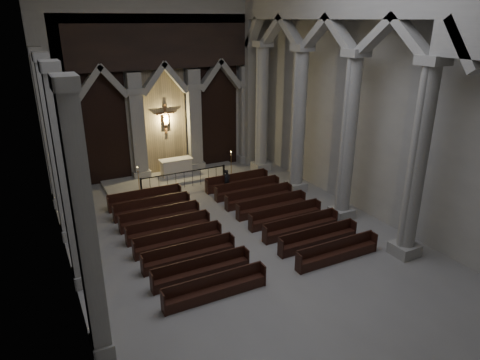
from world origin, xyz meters
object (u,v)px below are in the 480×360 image
(candle_stand_left, at_px, (139,185))
(pews, at_px, (229,224))
(candle_stand_right, at_px, (231,169))
(worshipper, at_px, (227,180))
(altar_rail, at_px, (184,177))
(altar, at_px, (176,167))

(candle_stand_left, distance_m, pews, 6.94)
(pews, bearing_deg, candle_stand_right, 62.98)
(pews, xyz_separation_m, worshipper, (2.03, 4.42, 0.34))
(candle_stand_left, relative_size, worshipper, 1.22)
(worshipper, bearing_deg, pews, -130.44)
(candle_stand_right, distance_m, worshipper, 2.44)
(pews, bearing_deg, candle_stand_left, 111.18)
(altar_rail, relative_size, candle_stand_left, 3.41)
(altar_rail, height_order, pews, altar_rail)
(candle_stand_left, distance_m, candle_stand_right, 5.82)
(candle_stand_right, height_order, worshipper, candle_stand_right)
(altar, xyz_separation_m, altar_rail, (-0.21, -1.99, 0.01))
(altar_rail, height_order, worshipper, worshipper)
(altar, xyz_separation_m, worshipper, (1.82, -3.49, -0.04))
(candle_stand_right, xyz_separation_m, pews, (-3.31, -6.49, -0.15))
(candle_stand_left, xyz_separation_m, candle_stand_right, (5.82, 0.02, 0.02))
(altar, bearing_deg, pews, -91.54)
(candle_stand_left, bearing_deg, altar_rail, -12.52)
(altar_rail, relative_size, worshipper, 4.16)
(altar_rail, bearing_deg, candle_stand_left, 167.48)
(altar, bearing_deg, worshipper, -62.46)
(altar_rail, xyz_separation_m, candle_stand_right, (3.31, 0.57, -0.24))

